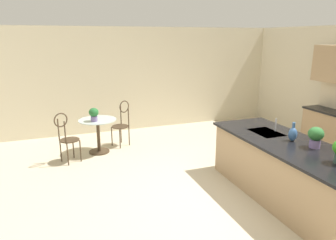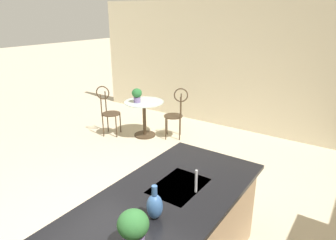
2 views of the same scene
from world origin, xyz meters
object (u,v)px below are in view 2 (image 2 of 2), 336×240
chair_near_window (176,111)px  vase_on_counter (155,206)px  bistro_table (144,115)px  chair_by_island (108,108)px  potted_plant_on_table (137,94)px  potted_plant_counter_near (133,228)px

chair_near_window → vase_on_counter: (3.28, 1.94, 0.46)m
bistro_table → vase_on_counter: bearing=40.2°
chair_by_island → potted_plant_on_table: 0.71m
chair_near_window → chair_by_island: (0.66, -1.25, 0.00)m
chair_near_window → potted_plant_on_table: size_ratio=3.66×
potted_plant_on_table → potted_plant_counter_near: potted_plant_counter_near is taller
chair_by_island → potted_plant_on_table: (-0.25, 0.58, 0.33)m
potted_plant_on_table → vase_on_counter: 3.87m
potted_plant_on_table → vase_on_counter: (2.86, 2.60, 0.13)m
bistro_table → chair_by_island: size_ratio=0.77×
bistro_table → chair_by_island: (0.36, -0.66, 0.13)m
bistro_table → vase_on_counter: 3.95m
bistro_table → potted_plant_on_table: size_ratio=2.81×
chair_by_island → potted_plant_counter_near: (2.97, 3.27, 0.52)m
potted_plant_on_table → vase_on_counter: size_ratio=0.99×
chair_by_island → potted_plant_on_table: chair_by_island is taller
potted_plant_counter_near → vase_on_counter: (-0.35, -0.09, -0.06)m
chair_near_window → potted_plant_counter_near: potted_plant_counter_near is taller
potted_plant_on_table → chair_by_island: bearing=-67.1°
chair_near_window → chair_by_island: same height
chair_near_window → potted_plant_on_table: bearing=-58.2°
potted_plant_on_table → vase_on_counter: bearing=42.2°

